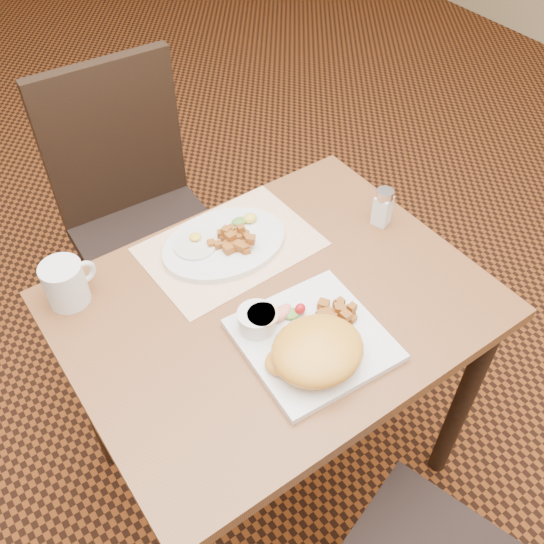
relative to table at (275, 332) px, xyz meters
The scene contains 15 objects.
ground 0.64m from the table, ahead, with size 8.00×8.00×0.00m, color black.
table is the anchor object (origin of this frame).
chair_far 0.71m from the table, 91.41° to the left, with size 0.44×0.45×0.97m.
placemat 0.23m from the table, 86.52° to the left, with size 0.40×0.28×0.00m, color white.
plate_square 0.18m from the table, 90.64° to the right, with size 0.28×0.28×0.02m, color silver.
plate_oval 0.24m from the table, 89.73° to the left, with size 0.30×0.23×0.02m, color silver, non-canonical shape.
hollandaise_mound 0.25m from the table, 100.15° to the right, with size 0.19×0.17×0.07m.
ramekin 0.17m from the table, 149.12° to the right, with size 0.08×0.08×0.04m.
garnish_sq 0.15m from the table, 98.02° to the right, with size 0.09×0.05×0.03m.
fried_egg 0.28m from the table, 104.74° to the left, with size 0.10×0.10×0.02m.
garnish_ov 0.29m from the table, 70.98° to the left, with size 0.07×0.04×0.02m.
salt_shaker 0.40m from the table, ahead, with size 0.05×0.05×0.10m.
coffee_mug 0.48m from the table, 143.88° to the left, with size 0.12×0.09×0.10m.
home_fries_sq 0.20m from the table, 62.59° to the right, with size 0.09×0.11×0.03m.
home_fries_ov 0.24m from the table, 85.42° to the left, with size 0.10×0.10×0.04m.
Camera 1 is at (-0.51, -0.71, 1.76)m, focal length 40.00 mm.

